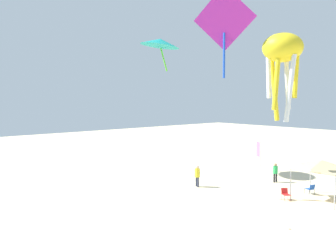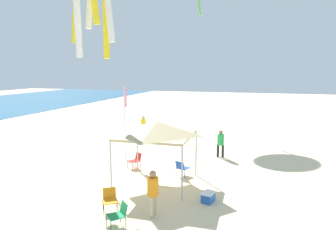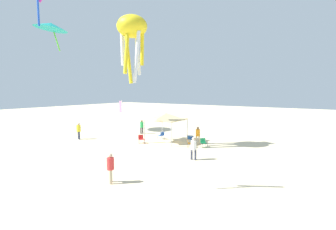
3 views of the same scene
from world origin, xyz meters
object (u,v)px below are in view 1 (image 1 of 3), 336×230
Objects in this scene: folding_chair_facing_ocean at (311,188)px; kite_delta_teal at (160,42)px; canopy_tent at (322,165)px; person_watching_sky at (197,174)px; folding_chair_right_of_tent at (285,193)px; banner_flag at (259,164)px; kite_diamond_magenta at (224,22)px; person_beachcomber at (275,171)px; kite_octopus_yellow at (282,52)px.

kite_delta_teal is at bearing -55.11° from folding_chair_facing_ocean.
person_watching_sky is at bearing 25.37° from canopy_tent.
folding_chair_right_of_tent is 0.19× the size of banner_flag.
kite_diamond_magenta is at bearing 99.88° from canopy_tent.
person_watching_sky is 7.33m from person_beachcomber.
banner_flag reaches higher than folding_chair_facing_ocean.
person_beachcomber is (5.23, -2.34, -1.63)m from canopy_tent.
kite_delta_teal reaches higher than folding_chair_facing_ocean.
kite_octopus_yellow reaches higher than banner_flag.
banner_flag reaches higher than person_beachcomber.
kite_diamond_magenta reaches higher than folding_chair_right_of_tent.
canopy_tent is 0.58× the size of kite_delta_teal.
kite_octopus_yellow reaches higher than person_beachcomber.
kite_delta_teal is (12.20, -0.46, 10.60)m from banner_flag.
folding_chair_right_of_tent is (1.81, 1.85, -2.15)m from canopy_tent.
canopy_tent is 0.76× the size of banner_flag.
person_beachcomber is at bearing 74.08° from folding_chair_right_of_tent.
canopy_tent is 0.92× the size of kite_diamond_magenta.
folding_chair_facing_ocean is at bearing 68.52° from kite_diamond_magenta.
kite_delta_teal is (14.36, -1.15, 2.62)m from kite_octopus_yellow.
kite_octopus_yellow reaches higher than folding_chair_right_of_tent.
banner_flag is at bearing 125.90° from kite_octopus_yellow.
kite_diamond_magenta is (-4.26, 12.25, 10.01)m from folding_chair_right_of_tent.
canopy_tent is 0.56× the size of kite_octopus_yellow.
folding_chair_right_of_tent is at bearing 54.87° from kite_delta_teal.
kite_delta_teal is (13.63, 0.80, 12.72)m from folding_chair_right_of_tent.
kite_delta_teal is (17.89, -11.44, 2.71)m from kite_diamond_magenta.
banner_flag is 14.67m from kite_diamond_magenta.
canopy_tent is at bearing -134.21° from person_watching_sky.
person_beachcomber is 20.47m from kite_diamond_magenta.
banner_flag is 2.40× the size of person_watching_sky.
folding_chair_right_of_tent is at bearing 74.16° from kite_octopus_yellow.
canopy_tent is 4.48m from banner_flag.
canopy_tent is 8.88m from kite_octopus_yellow.
banner_flag is (3.23, 3.11, -0.02)m from canopy_tent.
person_beachcomber is at bearing -24.15° from canopy_tent.
kite_octopus_yellow reaches higher than canopy_tent.
canopy_tent is at bearing 61.24° from kite_delta_teal.
person_watching_sky is at bearing -35.12° from folding_chair_facing_ocean.
person_watching_sky is 0.32× the size of kite_delta_teal.
kite_delta_teal is (15.43, 2.65, 10.57)m from canopy_tent.
kite_delta_teal reaches higher than person_watching_sky.
person_beachcomber is (3.42, -4.19, 0.52)m from folding_chair_right_of_tent.
canopy_tent is 4.05× the size of folding_chair_right_of_tent.
kite_octopus_yellow is (1.08, 3.79, 7.96)m from canopy_tent.
person_beachcomber is 0.30× the size of kite_delta_teal.
canopy_tent is at bearing -136.12° from banner_flag.
person_beachcomber reaches higher than folding_chair_facing_ocean.
folding_chair_right_of_tent is at bearing 73.81° from kite_diamond_magenta.
person_beachcomber is 12.12m from kite_octopus_yellow.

